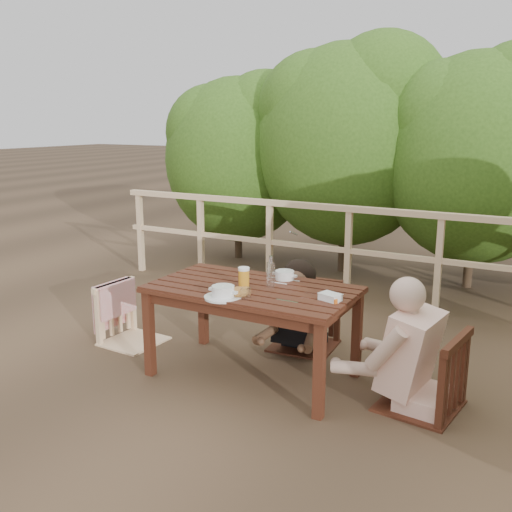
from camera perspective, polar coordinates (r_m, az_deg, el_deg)
The scene contains 16 objects.
ground at distance 4.39m, azimuth -0.32°, elevation -11.64°, with size 60.00×60.00×0.00m, color brown.
table at distance 4.26m, azimuth -0.33°, elevation -7.54°, with size 1.45×0.82×0.67m, color #38190F.
chair_left at distance 4.94m, azimuth -12.18°, elevation -3.22°, with size 0.47×0.47×0.94m, color #DBB488.
chair_far at distance 4.75m, azimuth 4.83°, elevation -3.14°, with size 0.51×0.51×1.02m, color #38190F.
chair_right at distance 3.90m, azimuth 16.19°, elevation -7.42°, with size 0.51×0.51×1.02m, color #38190F.
woman at distance 4.74m, azimuth 4.95°, elevation -2.15°, with size 0.48×0.59×1.18m, color black, non-canonical shape.
diner_right at distance 3.82m, azimuth 16.83°, elevation -4.61°, with size 0.57×0.71×1.43m, color beige, non-canonical shape.
railing at distance 5.96m, azimuth 9.04°, elevation 0.11°, with size 5.60×0.10×1.01m, color #DBB488.
hedge_row at distance 6.85m, azimuth 16.24°, elevation 13.22°, with size 6.60×1.60×3.80m, color #2E4F16, non-canonical shape.
soup_near at distance 3.92m, azimuth -3.26°, elevation -3.57°, with size 0.26×0.26×0.09m, color white.
soup_far at distance 4.33m, azimuth 2.84°, elevation -1.97°, with size 0.24×0.24×0.08m, color silver.
bread_roll at distance 3.93m, azimuth -1.70°, elevation -3.59°, with size 0.13×0.10×0.08m, color #AC6D28.
beer_glass at distance 4.13m, azimuth -1.21°, elevation -2.18°, with size 0.08×0.08×0.16m, color gold.
bottle at distance 4.10m, azimuth 1.46°, elevation -1.65°, with size 0.06×0.06×0.24m, color white.
tumbler at distance 3.88m, azimuth -1.02°, elevation -3.75°, with size 0.07×0.07×0.08m, color silver.
butter_tub at distance 3.87m, azimuth 7.32°, elevation -4.11°, with size 0.14×0.10×0.06m, color white.
Camera 1 is at (1.93, -3.48, 1.86)m, focal length 40.62 mm.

